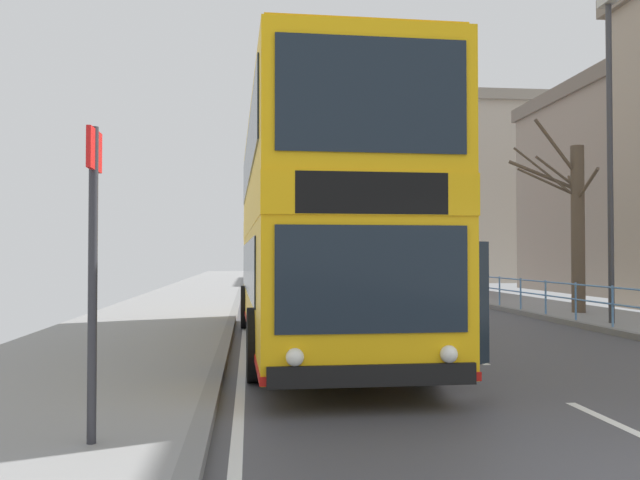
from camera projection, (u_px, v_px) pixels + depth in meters
double_decker_bus_main at (313, 226)px, 12.88m from camera, size 3.40×11.35×4.50m
background_bus_far_lane at (395, 258)px, 30.61m from camera, size 2.75×10.12×3.06m
pedestrian_railing_far_kerb at (576, 295)px, 16.98m from camera, size 0.05×31.30×0.95m
bus_stop_sign_near at (93, 249)px, 5.80m from camera, size 0.08×0.44×2.76m
street_lamp_far_side at (610, 134)px, 16.26m from camera, size 0.28×0.60×8.02m
bare_tree_far_00 at (575, 222)px, 19.30m from camera, size 2.10×2.44×5.58m
background_building_01 at (527, 196)px, 51.82m from camera, size 14.02×15.75×12.82m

